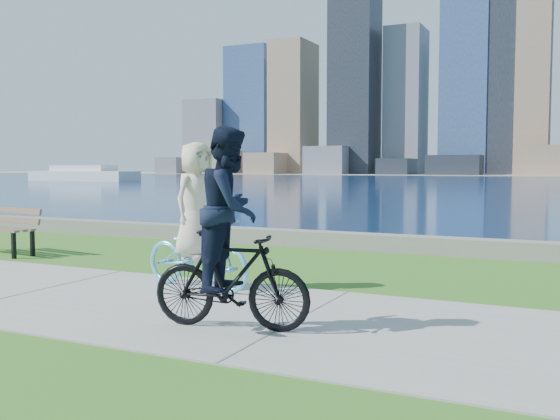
{
  "coord_description": "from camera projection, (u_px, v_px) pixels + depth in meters",
  "views": [
    {
      "loc": [
        6.86,
        -6.41,
        1.77
      ],
      "look_at": [
        2.73,
        2.22,
        1.1
      ],
      "focal_mm": 40.0,
      "sensor_mm": 36.0,
      "label": 1
    }
  ],
  "objects": [
    {
      "name": "park_bench",
      "position": [
        4.0,
        226.0,
        12.62
      ],
      "size": [
        1.87,
        0.87,
        0.93
      ],
      "rotation": [
        0.0,
        0.0,
        -0.15
      ],
      "color": "black",
      "rests_on": "ground"
    },
    {
      "name": "far_shore",
      "position": [
        540.0,
        175.0,
        125.85
      ],
      "size": [
        320.0,
        30.0,
        0.12
      ],
      "primitive_type": "cube",
      "color": "gray",
      "rests_on": "ground"
    },
    {
      "name": "cyclist_man",
      "position": [
        231.0,
        245.0,
        6.67
      ],
      "size": [
        0.79,
        1.83,
        2.17
      ],
      "rotation": [
        0.0,
        0.0,
        1.73
      ],
      "color": "black",
      "rests_on": "ground"
    },
    {
      "name": "cyclist_woman",
      "position": [
        197.0,
        234.0,
        8.94
      ],
      "size": [
        0.99,
        2.0,
        2.1
      ],
      "rotation": [
        0.0,
        0.0,
        1.39
      ],
      "color": "#61C6ED",
      "rests_on": "ground"
    },
    {
      "name": "bay_water",
      "position": [
        513.0,
        181.0,
        73.65
      ],
      "size": [
        320.0,
        131.0,
        0.01
      ],
      "primitive_type": "cube",
      "color": "#0B2149",
      "rests_on": "ground"
    },
    {
      "name": "seawall",
      "position": [
        248.0,
        235.0,
        14.41
      ],
      "size": [
        90.0,
        0.5,
        0.35
      ],
      "primitive_type": "cube",
      "color": "slate",
      "rests_on": "ground"
    },
    {
      "name": "ground",
      "position": [
        39.0,
        291.0,
        8.85
      ],
      "size": [
        320.0,
        320.0,
        0.0
      ],
      "primitive_type": "plane",
      "color": "#2C5F19",
      "rests_on": "ground"
    },
    {
      "name": "concrete_path",
      "position": [
        39.0,
        291.0,
        8.84
      ],
      "size": [
        80.0,
        3.5,
        0.02
      ],
      "primitive_type": "cube",
      "color": "gray",
      "rests_on": "ground"
    },
    {
      "name": "ferry_near",
      "position": [
        84.0,
        174.0,
        76.0
      ],
      "size": [
        14.22,
        4.06,
        1.93
      ],
      "color": "silver",
      "rests_on": "ground"
    }
  ]
}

